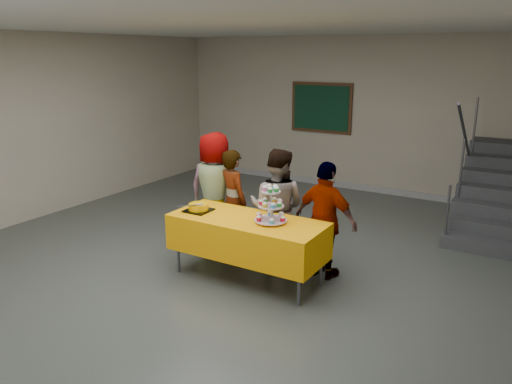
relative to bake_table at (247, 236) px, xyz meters
The scene contains 10 objects.
room_shell 1.63m from the bake_table, 127.76° to the right, with size 10.00×10.04×3.02m.
bake_table is the anchor object (origin of this frame).
cupcake_stand 0.51m from the bake_table, ahead, with size 0.38×0.38×0.44m.
bear_cake 0.73m from the bake_table, behind, with size 0.32×0.36×0.12m.
schoolchild_a 1.28m from the bake_table, 143.40° to the left, with size 0.79×0.52×1.62m, color slate.
schoolchild_b 0.96m from the bake_table, 133.86° to the left, with size 0.52×0.34×1.43m, color slate.
schoolchild_c 0.63m from the bake_table, 82.55° to the left, with size 0.74×0.58×1.53m, color slate.
schoolchild_d 0.95m from the bake_table, 34.87° to the left, with size 0.85×0.35×1.44m, color slate.
staircase 4.50m from the bake_table, 57.13° to the left, with size 1.30×2.40×2.04m.
noticeboard 4.86m from the bake_table, 103.79° to the left, with size 1.30×0.05×1.00m.
Camera 1 is at (3.25, -4.39, 2.66)m, focal length 35.00 mm.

